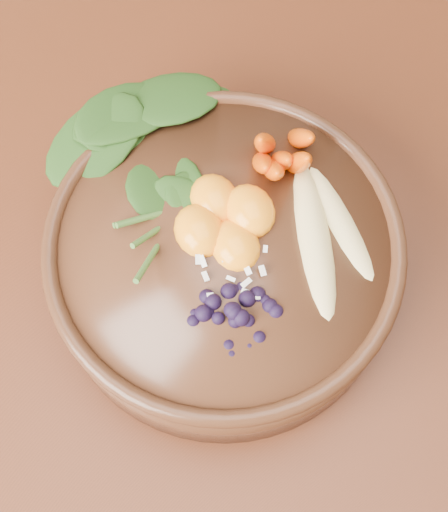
{
  "coord_description": "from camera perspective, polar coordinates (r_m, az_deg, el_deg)",
  "views": [
    {
      "loc": [
        -0.18,
        -0.15,
        1.26
      ],
      "look_at": [
        -0.11,
        0.03,
        0.79
      ],
      "focal_mm": 50.0,
      "sensor_mm": 36.0,
      "label": 1
    }
  ],
  "objects": [
    {
      "name": "ground",
      "position": [
        1.28,
        5.05,
        -13.61
      ],
      "size": [
        4.0,
        4.0,
        0.0
      ],
      "primitive_type": "plane",
      "color": "#381E0F",
      "rests_on": "ground"
    },
    {
      "name": "coconut_flakes",
      "position": [
        0.48,
        0.38,
        -0.6
      ],
      "size": [
        0.09,
        0.08,
        0.01
      ],
      "primitive_type": null,
      "rotation": [
        0.0,
        0.0,
        -0.32
      ],
      "color": "white",
      "rests_on": "stoneware_bowl"
    },
    {
      "name": "blueberry_pile",
      "position": [
        0.45,
        0.88,
        -3.93
      ],
      "size": [
        0.14,
        0.12,
        0.03
      ],
      "primitive_type": null,
      "rotation": [
        0.0,
        0.0,
        -0.32
      ],
      "color": "black",
      "rests_on": "stoneware_bowl"
    },
    {
      "name": "banana_halves",
      "position": [
        0.48,
        8.46,
        2.68
      ],
      "size": [
        0.06,
        0.13,
        0.02
      ],
      "rotation": [
        0.0,
        0.0,
        -0.32
      ],
      "color": "#E0CC84",
      "rests_on": "stoneware_bowl"
    },
    {
      "name": "stoneware_bowl",
      "position": [
        0.52,
        0.0,
        -0.44
      ],
      "size": [
        0.31,
        0.31,
        0.07
      ],
      "primitive_type": "cylinder",
      "rotation": [
        0.0,
        0.0,
        -0.32
      ],
      "color": "#442515",
      "rests_on": "dining_table"
    },
    {
      "name": "dining_table",
      "position": [
        0.65,
        9.76,
        -3.74
      ],
      "size": [
        1.6,
        0.9,
        0.75
      ],
      "color": "#331C0C",
      "rests_on": "ground"
    },
    {
      "name": "kale_heap",
      "position": [
        0.49,
        -5.02,
        7.1
      ],
      "size": [
        0.2,
        0.19,
        0.04
      ],
      "primitive_type": null,
      "rotation": [
        0.0,
        0.0,
        -0.32
      ],
      "color": "#204115",
      "rests_on": "stoneware_bowl"
    },
    {
      "name": "carrot_cluster",
      "position": [
        0.49,
        4.61,
        10.26
      ],
      "size": [
        0.06,
        0.06,
        0.07
      ],
      "primitive_type": null,
      "rotation": [
        0.0,
        0.0,
        -0.32
      ],
      "color": "#DA4600",
      "rests_on": "stoneware_bowl"
    },
    {
      "name": "mandarin_cluster",
      "position": [
        0.48,
        0.05,
        3.46
      ],
      "size": [
        0.09,
        0.1,
        0.03
      ],
      "primitive_type": null,
      "rotation": [
        0.0,
        0.0,
        -0.32
      ],
      "color": "orange",
      "rests_on": "stoneware_bowl"
    }
  ]
}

